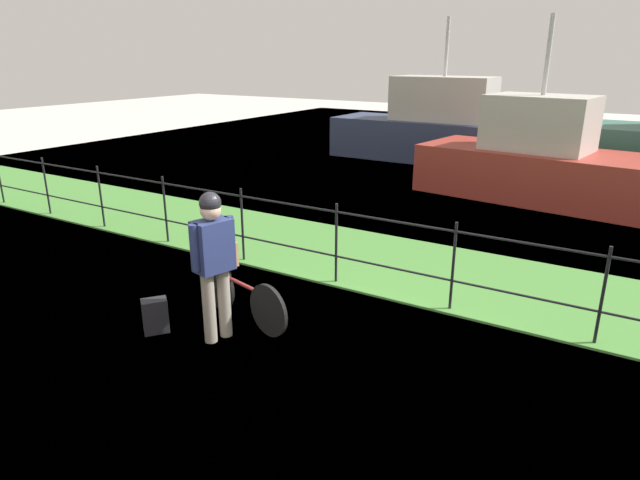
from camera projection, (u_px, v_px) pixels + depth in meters
ground_plane at (304, 368)px, 5.59m from camera, size 60.00×60.00×0.00m
grass_strip at (420, 269)px, 8.10m from camera, size 27.00×2.40×0.03m
harbor_water at (522, 185)px, 13.42m from camera, size 30.00×30.00×0.00m
iron_fence at (392, 249)px, 7.04m from camera, size 18.04×0.04×1.15m
bicycle_main at (241, 295)px, 6.48m from camera, size 1.55×0.44×0.61m
wooden_crate at (222, 253)px, 6.58m from camera, size 0.39×0.32×0.30m
terrier_dog at (222, 236)px, 6.49m from camera, size 0.32×0.20×0.18m
cyclist_person at (213, 254)px, 5.85m from camera, size 0.35×0.53×1.68m
backpack_on_paving at (155, 316)px, 6.25m from camera, size 0.31×0.33×0.40m
moored_boat_mid at (441, 131)px, 16.21m from camera, size 6.52×2.15×4.03m
moored_boat_far at (535, 161)px, 11.99m from camera, size 5.05×2.70×3.81m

